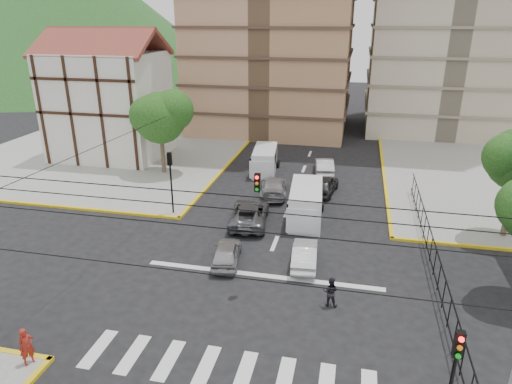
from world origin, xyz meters
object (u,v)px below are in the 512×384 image
(traffic_light_se, at_px, (453,371))
(car_silver_front_left, at_px, (226,252))
(van_right_lane, at_px, (305,205))
(van_left_lane, at_px, (264,161))
(pedestrian_crosswalk, at_px, (330,292))
(car_white_front_right, at_px, (305,254))
(pedestrian_sw_corner, at_px, (27,347))
(traffic_light_nw, at_px, (171,173))

(traffic_light_se, distance_m, car_silver_front_left, 14.38)
(van_right_lane, bearing_deg, van_left_lane, 112.29)
(van_right_lane, xyz_separation_m, van_left_lane, (-4.76, 9.44, -0.09))
(traffic_light_se, xyz_separation_m, pedestrian_crosswalk, (-4.04, 7.05, -2.35))
(car_silver_front_left, xyz_separation_m, car_white_front_right, (4.36, 0.72, 0.01))
(traffic_light_se, height_order, pedestrian_crosswalk, traffic_light_se)
(traffic_light_se, distance_m, pedestrian_sw_corner, 15.66)
(car_white_front_right, bearing_deg, traffic_light_nw, -30.76)
(van_right_lane, bearing_deg, pedestrian_crosswalk, -80.59)
(pedestrian_crosswalk, bearing_deg, car_white_front_right, -60.97)
(van_right_lane, distance_m, car_silver_front_left, 7.51)
(van_left_lane, bearing_deg, pedestrian_sw_corner, -106.45)
(traffic_light_se, relative_size, van_right_lane, 0.81)
(van_left_lane, bearing_deg, pedestrian_crosswalk, -76.15)
(van_right_lane, distance_m, van_left_lane, 10.57)
(pedestrian_sw_corner, bearing_deg, car_silver_front_left, 4.50)
(traffic_light_se, relative_size, car_white_front_right, 1.14)
(van_left_lane, relative_size, pedestrian_sw_corner, 3.16)
(car_white_front_right, relative_size, pedestrian_sw_corner, 2.41)
(traffic_light_nw, bearing_deg, pedestrian_sw_corner, -89.67)
(van_right_lane, relative_size, pedestrian_crosswalk, 3.55)
(van_right_lane, bearing_deg, pedestrian_sw_corner, -123.94)
(traffic_light_se, relative_size, van_left_lane, 0.87)
(traffic_light_se, xyz_separation_m, traffic_light_nw, (-15.60, 15.60, 0.00))
(van_left_lane, distance_m, car_silver_front_left, 16.00)
(car_white_front_right, bearing_deg, traffic_light_se, 113.86)
(pedestrian_sw_corner, bearing_deg, traffic_light_nw, 34.24)
(van_left_lane, height_order, car_white_front_right, van_left_lane)
(traffic_light_nw, height_order, pedestrian_crosswalk, traffic_light_nw)
(car_silver_front_left, distance_m, car_white_front_right, 4.42)
(car_silver_front_left, xyz_separation_m, pedestrian_crosswalk, (6.03, -2.91, 0.14))
(traffic_light_se, xyz_separation_m, car_silver_front_left, (-10.07, 9.96, -2.48))
(car_white_front_right, distance_m, pedestrian_sw_corner, 14.28)
(traffic_light_se, bearing_deg, car_silver_front_left, 135.32)
(pedestrian_sw_corner, bearing_deg, traffic_light_se, -57.20)
(traffic_light_nw, distance_m, van_right_lane, 9.47)
(traffic_light_se, bearing_deg, van_right_lane, 111.14)
(traffic_light_se, height_order, van_right_lane, traffic_light_se)
(car_white_front_right, height_order, pedestrian_crosswalk, pedestrian_crosswalk)
(traffic_light_nw, xyz_separation_m, pedestrian_crosswalk, (11.56, -8.55, -2.35))
(traffic_light_nw, relative_size, car_silver_front_left, 1.19)
(car_silver_front_left, xyz_separation_m, pedestrian_sw_corner, (-5.44, -9.66, 0.32))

